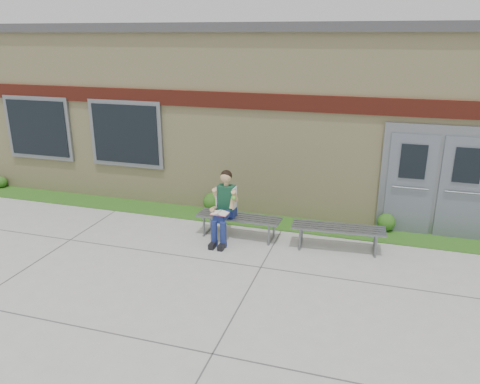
% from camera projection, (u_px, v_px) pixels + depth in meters
% --- Properties ---
extents(ground, '(80.00, 80.00, 0.00)m').
position_uv_depth(ground, '(199.00, 272.00, 8.20)').
color(ground, '#9E9E99').
rests_on(ground, ground).
extents(grass_strip, '(16.00, 0.80, 0.02)m').
position_uv_depth(grass_strip, '(242.00, 219.00, 10.55)').
color(grass_strip, '#1F4C14').
rests_on(grass_strip, ground).
extents(school_building, '(16.20, 6.22, 4.20)m').
position_uv_depth(school_building, '(277.00, 105.00, 12.94)').
color(school_building, beige).
rests_on(school_building, ground).
extents(bench_left, '(1.74, 0.52, 0.45)m').
position_uv_depth(bench_left, '(239.00, 221.00, 9.54)').
color(bench_left, slate).
rests_on(bench_left, ground).
extents(bench_right, '(1.80, 0.61, 0.46)m').
position_uv_depth(bench_right, '(338.00, 232.00, 8.98)').
color(bench_right, slate).
rests_on(bench_right, ground).
extents(girl, '(0.53, 0.88, 1.42)m').
position_uv_depth(girl, '(224.00, 206.00, 9.29)').
color(girl, navy).
rests_on(girl, ground).
extents(shrub_west, '(0.30, 0.30, 0.30)m').
position_uv_depth(shrub_west, '(2.00, 182.00, 12.64)').
color(shrub_west, '#1F4C14').
rests_on(shrub_west, grass_strip).
extents(shrub_mid, '(0.45, 0.45, 0.45)m').
position_uv_depth(shrub_mid, '(213.00, 202.00, 10.92)').
color(shrub_mid, '#1F4C14').
rests_on(shrub_mid, grass_strip).
extents(shrub_east, '(0.37, 0.37, 0.37)m').
position_uv_depth(shrub_east, '(386.00, 222.00, 9.85)').
color(shrub_east, '#1F4C14').
rests_on(shrub_east, grass_strip).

